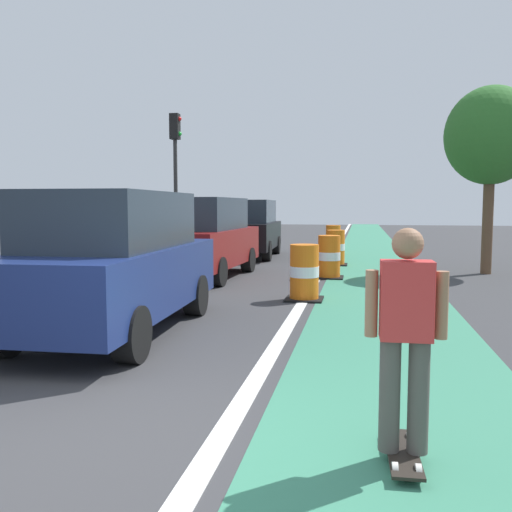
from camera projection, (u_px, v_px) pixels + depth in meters
ground_plane at (101, 442)px, 4.30m from camera, size 100.00×100.00×0.00m
bike_lane_strip at (375, 271)px, 15.59m from camera, size 2.50×80.00×0.01m
lane_divider_stripe at (322, 269)px, 15.87m from camera, size 0.20×80.00×0.01m
skateboarder_on_lane at (405, 338)px, 3.89m from camera, size 0.57×0.81×1.69m
parked_suv_nearest at (114, 262)px, 7.91m from camera, size 2.03×4.65×2.04m
parked_suv_second at (203, 237)px, 14.05m from camera, size 2.06×4.67×2.04m
parked_suv_third at (249, 228)px, 19.72m from camera, size 2.07×4.67×2.04m
traffic_barrel_front at (304, 273)px, 10.72m from camera, size 0.73×0.73×1.09m
traffic_barrel_mid at (329, 257)px, 13.98m from camera, size 0.73×0.73×1.09m
traffic_barrel_back at (336, 248)px, 17.04m from camera, size 0.73×0.73×1.09m
traffic_barrel_far at (333, 240)px, 21.21m from camera, size 0.73×0.73×1.09m
traffic_light_corner at (176, 159)px, 19.68m from camera, size 0.41×0.32×5.10m
street_tree_sidewalk at (491, 137)px, 14.60m from camera, size 2.40×2.40×5.00m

